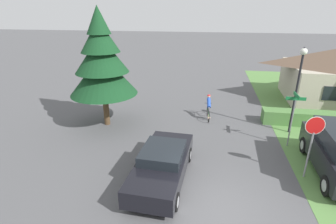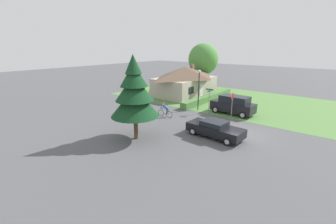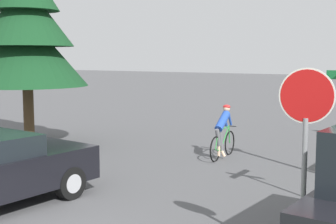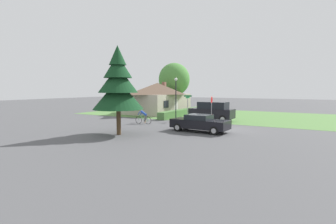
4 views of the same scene
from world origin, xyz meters
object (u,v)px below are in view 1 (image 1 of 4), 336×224
object	(u,v)px
sedan_left_lane	(162,164)
street_name_sign	(294,111)
stop_sign	(313,135)
cyclist	(209,108)
conifer_tall_near	(102,62)
street_lamp	(299,76)

from	to	relation	value
sedan_left_lane	street_name_sign	bearing A→B (deg)	-53.59
stop_sign	cyclist	bearing A→B (deg)	-58.83
conifer_tall_near	stop_sign	bearing A→B (deg)	-20.35
cyclist	conifer_tall_near	size ratio (longest dim) A/B	0.27
stop_sign	street_lamp	size ratio (longest dim) A/B	0.57
stop_sign	street_name_sign	size ratio (longest dim) A/B	0.98
cyclist	stop_sign	distance (m)	6.87
sedan_left_lane	street_lamp	distance (m)	8.49
street_lamp	conifer_tall_near	xyz separation A→B (m)	(-10.30, -0.61, 0.50)
stop_sign	street_name_sign	xyz separation A→B (m)	(-0.01, 2.61, -0.00)
street_name_sign	conifer_tall_near	bearing A→B (deg)	174.01
street_lamp	conifer_tall_near	size ratio (longest dim) A/B	0.71
sedan_left_lane	cyclist	xyz separation A→B (m)	(1.66, 6.56, 0.02)
sedan_left_lane	stop_sign	distance (m)	5.87
conifer_tall_near	cyclist	bearing A→B (deg)	17.43
sedan_left_lane	conifer_tall_near	distance (m)	6.98
cyclist	street_lamp	distance (m)	5.24
sedan_left_lane	conifer_tall_near	bearing A→B (deg)	44.73
street_lamp	cyclist	bearing A→B (deg)	164.70
stop_sign	sedan_left_lane	bearing A→B (deg)	5.93
street_lamp	stop_sign	bearing A→B (deg)	-96.30
cyclist	street_name_sign	xyz separation A→B (m)	(3.98, -2.86, 1.16)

